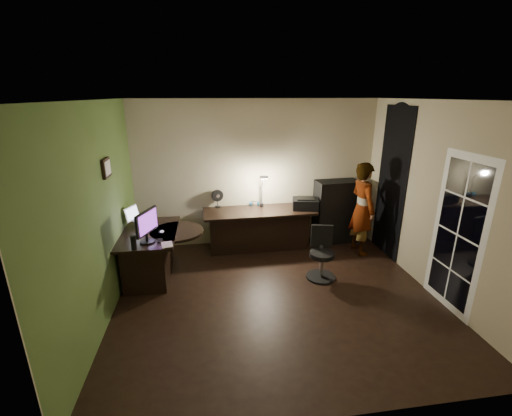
{
  "coord_description": "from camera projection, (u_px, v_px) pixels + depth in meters",
  "views": [
    {
      "loc": [
        -0.92,
        -4.19,
        2.76
      ],
      "look_at": [
        -0.15,
        1.05,
        1.0
      ],
      "focal_mm": 24.0,
      "sensor_mm": 36.0,
      "label": 1
    }
  ],
  "objects": [
    {
      "name": "floor",
      "position": [
        277.0,
        296.0,
        4.93
      ],
      "size": [
        4.5,
        4.0,
        0.01
      ],
      "primitive_type": "cube",
      "color": "black",
      "rests_on": "ground"
    },
    {
      "name": "ceiling",
      "position": [
        281.0,
        99.0,
        4.08
      ],
      "size": [
        4.5,
        4.0,
        0.01
      ],
      "primitive_type": "cube",
      "color": "silver",
      "rests_on": "floor"
    },
    {
      "name": "wall_back",
      "position": [
        257.0,
        174.0,
        6.39
      ],
      "size": [
        4.5,
        0.01,
        2.7
      ],
      "primitive_type": "cube",
      "color": "tan",
      "rests_on": "floor"
    },
    {
      "name": "wall_front",
      "position": [
        333.0,
        288.0,
        2.62
      ],
      "size": [
        4.5,
        0.01,
        2.7
      ],
      "primitive_type": "cube",
      "color": "tan",
      "rests_on": "floor"
    },
    {
      "name": "wall_left",
      "position": [
        99.0,
        215.0,
        4.2
      ],
      "size": [
        0.01,
        4.0,
        2.7
      ],
      "primitive_type": "cube",
      "color": "tan",
      "rests_on": "floor"
    },
    {
      "name": "wall_right",
      "position": [
        435.0,
        200.0,
        4.82
      ],
      "size": [
        0.01,
        4.0,
        2.7
      ],
      "primitive_type": "cube",
      "color": "tan",
      "rests_on": "floor"
    },
    {
      "name": "green_wall_overlay",
      "position": [
        100.0,
        215.0,
        4.2
      ],
      "size": [
        0.0,
        4.0,
        2.7
      ],
      "primitive_type": "cube",
      "color": "#466128",
      "rests_on": "floor"
    },
    {
      "name": "arched_doorway",
      "position": [
        392.0,
        183.0,
        5.91
      ],
      "size": [
        0.01,
        0.9,
        2.6
      ],
      "primitive_type": "cube",
      "color": "black",
      "rests_on": "floor"
    },
    {
      "name": "french_door",
      "position": [
        458.0,
        235.0,
        4.39
      ],
      "size": [
        0.02,
        0.92,
        2.1
      ],
      "primitive_type": "cube",
      "color": "white",
      "rests_on": "floor"
    },
    {
      "name": "framed_picture",
      "position": [
        106.0,
        168.0,
        4.46
      ],
      "size": [
        0.04,
        0.3,
        0.25
      ],
      "primitive_type": "cube",
      "color": "black",
      "rests_on": "wall_left"
    },
    {
      "name": "desk_left",
      "position": [
        152.0,
        255.0,
        5.34
      ],
      "size": [
        0.83,
        1.34,
        0.77
      ],
      "primitive_type": "cube",
      "rotation": [
        0.0,
        0.0,
        -0.01
      ],
      "color": "black",
      "rests_on": "floor"
    },
    {
      "name": "desk_right",
      "position": [
        259.0,
        230.0,
        6.34
      ],
      "size": [
        2.04,
        0.76,
        0.76
      ],
      "primitive_type": "cube",
      "rotation": [
        0.0,
        0.0,
        0.03
      ],
      "color": "black",
      "rests_on": "floor"
    },
    {
      "name": "cabinet",
      "position": [
        336.0,
        211.0,
        6.62
      ],
      "size": [
        0.84,
        0.46,
        1.22
      ],
      "primitive_type": "cube",
      "rotation": [
        0.0,
        0.0,
        0.07
      ],
      "color": "black",
      "rests_on": "floor"
    },
    {
      "name": "laptop_stand",
      "position": [
        143.0,
        223.0,
        5.42
      ],
      "size": [
        0.25,
        0.21,
        0.1
      ],
      "primitive_type": "cube",
      "rotation": [
        0.0,
        0.0,
        0.06
      ],
      "color": "silver",
      "rests_on": "desk_left"
    },
    {
      "name": "laptop",
      "position": [
        142.0,
        213.0,
        5.37
      ],
      "size": [
        0.43,
        0.42,
        0.23
      ],
      "primitive_type": "cube",
      "rotation": [
        0.0,
        0.0,
        -0.43
      ],
      "color": "silver",
      "rests_on": "laptop_stand"
    },
    {
      "name": "monitor",
      "position": [
        146.0,
        231.0,
        4.79
      ],
      "size": [
        0.29,
        0.51,
        0.34
      ],
      "primitive_type": "cube",
      "rotation": [
        0.0,
        0.0,
        -0.39
      ],
      "color": "black",
      "rests_on": "desk_left"
    },
    {
      "name": "mouse",
      "position": [
        162.0,
        232.0,
        5.16
      ],
      "size": [
        0.07,
        0.1,
        0.03
      ],
      "primitive_type": "ellipsoid",
      "rotation": [
        0.0,
        0.0,
        -0.06
      ],
      "color": "silver",
      "rests_on": "desk_left"
    },
    {
      "name": "phone",
      "position": [
        160.0,
        240.0,
        4.89
      ],
      "size": [
        0.09,
        0.14,
        0.01
      ],
      "primitive_type": "cube",
      "rotation": [
        0.0,
        0.0,
        0.15
      ],
      "color": "black",
      "rests_on": "desk_left"
    },
    {
      "name": "pen",
      "position": [
        159.0,
        232.0,
        5.2
      ],
      "size": [
        0.01,
        0.15,
        0.01
      ],
      "primitive_type": "cube",
      "rotation": [
        0.0,
        0.0,
        -0.01
      ],
      "color": "black",
      "rests_on": "desk_left"
    },
    {
      "name": "speaker",
      "position": [
        134.0,
        242.0,
        4.58
      ],
      "size": [
        0.1,
        0.1,
        0.2
      ],
      "primitive_type": "cylinder",
      "rotation": [
        0.0,
        0.0,
        -0.4
      ],
      "color": "black",
      "rests_on": "desk_left"
    },
    {
      "name": "notepad",
      "position": [
        167.0,
        245.0,
        4.74
      ],
      "size": [
        0.18,
        0.23,
        0.01
      ],
      "primitive_type": "cube",
      "rotation": [
        0.0,
        0.0,
        0.19
      ],
      "color": "silver",
      "rests_on": "desk_left"
    },
    {
      "name": "desk_fan",
      "position": [
        217.0,
        198.0,
        6.34
      ],
      "size": [
        0.25,
        0.19,
        0.34
      ],
      "primitive_type": "cube",
      "rotation": [
        0.0,
        0.0,
        0.37
      ],
      "color": "black",
      "rests_on": "desk_right"
    },
    {
      "name": "headphones",
      "position": [
        254.0,
        203.0,
        6.49
      ],
      "size": [
        0.2,
        0.14,
        0.09
      ],
      "primitive_type": "cube",
      "rotation": [
        0.0,
        0.0,
        -0.36
      ],
      "color": "#175987",
      "rests_on": "desk_right"
    },
    {
      "name": "printer",
      "position": [
        305.0,
        203.0,
        6.28
      ],
      "size": [
        0.53,
        0.45,
        0.21
      ],
      "primitive_type": "cube",
      "rotation": [
        0.0,
        0.0,
        -0.21
      ],
      "color": "black",
      "rests_on": "desk_right"
    },
    {
      "name": "desk_lamp",
      "position": [
        262.0,
        189.0,
        6.31
      ],
      "size": [
        0.19,
        0.32,
        0.68
      ],
      "primitive_type": "cube",
      "rotation": [
        0.0,
        0.0,
        -0.1
      ],
      "color": "black",
      "rests_on": "desk_right"
    },
    {
      "name": "office_chair",
      "position": [
        322.0,
        254.0,
        5.3
      ],
      "size": [
        0.55,
        0.55,
        0.82
      ],
      "primitive_type": "cube",
      "rotation": [
        0.0,
        0.0,
        -0.22
      ],
      "color": "black",
      "rests_on": "floor"
    },
    {
      "name": "person",
      "position": [
        362.0,
        209.0,
        6.07
      ],
      "size": [
        0.46,
        0.64,
        1.67
      ],
      "primitive_type": "imported",
      "rotation": [
        0.0,
        0.0,
        1.68
      ],
      "color": "#D8A88C",
      "rests_on": "floor"
    }
  ]
}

